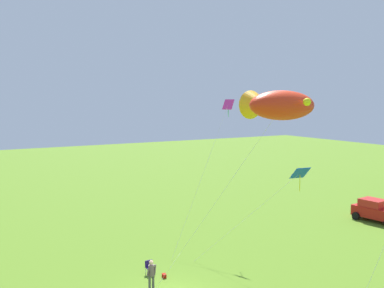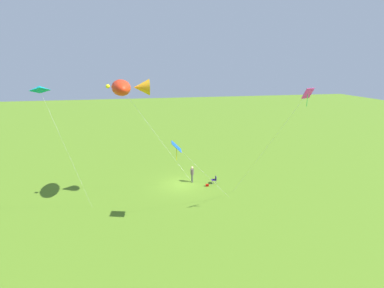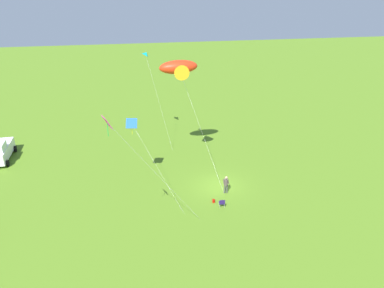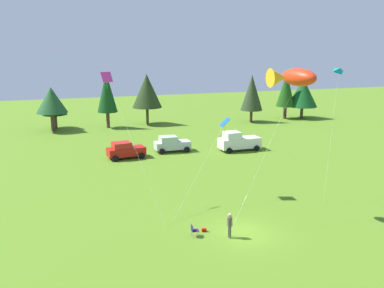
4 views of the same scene
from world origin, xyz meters
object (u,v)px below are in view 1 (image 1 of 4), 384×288
(car_red_sedan, at_px, (377,211))
(kite_diamond_blue, at_px, (297,176))
(kite_large_fish, at_px, (277,105))
(person_kite_flyer, at_px, (151,273))
(kite_diamond_rainbow, at_px, (227,110))
(folding_chair, at_px, (149,266))
(backpack_on_grass, at_px, (164,276))

(car_red_sedan, relative_size, kite_diamond_blue, 0.65)
(kite_large_fish, height_order, kite_diamond_blue, kite_large_fish)
(person_kite_flyer, relative_size, car_red_sedan, 0.40)
(kite_diamond_rainbow, bearing_deg, kite_large_fish, -25.25)
(kite_large_fish, bearing_deg, car_red_sedan, 115.63)
(person_kite_flyer, relative_size, kite_diamond_rainbow, 0.16)
(folding_chair, relative_size, kite_large_fish, 0.07)
(folding_chair, distance_m, backpack_on_grass, 1.14)
(folding_chair, height_order, kite_diamond_blue, kite_diamond_blue)
(kite_large_fish, bearing_deg, kite_diamond_blue, 126.98)
(person_kite_flyer, height_order, backpack_on_grass, person_kite_flyer)
(folding_chair, bearing_deg, car_red_sedan, 95.35)
(backpack_on_grass, distance_m, kite_diamond_blue, 9.90)
(backpack_on_grass, bearing_deg, kite_diamond_blue, 58.61)
(folding_chair, relative_size, kite_diamond_blue, 0.12)
(kite_diamond_blue, bearing_deg, kite_large_fish, -53.02)
(backpack_on_grass, bearing_deg, kite_large_fish, 14.26)
(folding_chair, xyz_separation_m, kite_large_fish, (8.56, 2.46, 9.87))
(car_red_sedan, bearing_deg, person_kite_flyer, 91.08)
(folding_chair, bearing_deg, person_kite_flyer, -19.06)
(person_kite_flyer, xyz_separation_m, kite_large_fish, (6.31, 3.38, 9.33))
(kite_diamond_rainbow, bearing_deg, person_kite_flyer, -55.54)
(folding_chair, height_order, kite_diamond_rainbow, kite_diamond_rainbow)
(person_kite_flyer, height_order, kite_diamond_blue, kite_diamond_blue)
(person_kite_flyer, distance_m, folding_chair, 2.48)
(folding_chair, relative_size, car_red_sedan, 0.19)
(person_kite_flyer, xyz_separation_m, kite_diamond_rainbow, (-6.45, 9.39, 8.81))
(backpack_on_grass, distance_m, kite_diamond_rainbow, 13.57)
(kite_diamond_blue, bearing_deg, folding_chair, -124.85)
(kite_diamond_rainbow, bearing_deg, folding_chair, -63.65)
(person_kite_flyer, xyz_separation_m, kite_diamond_blue, (2.76, 8.10, 5.18))
(kite_large_fish, height_order, kite_diamond_rainbow, kite_large_fish)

